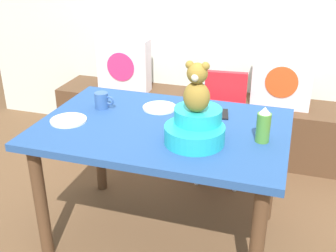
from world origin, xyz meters
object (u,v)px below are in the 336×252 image
at_px(book_stack, 212,93).
at_px(teddy_bear, 197,88).
at_px(highchair, 223,114).
at_px(coffee_mug, 102,100).
at_px(infant_seat_teal, 196,128).
at_px(pillow_floral_left, 124,65).
at_px(pillow_floral_right, 282,79).
at_px(ketchup_bottle, 263,125).
at_px(cell_phone, 222,114).
at_px(dinner_plate_near, 160,108).
at_px(dining_table, 163,142).
at_px(dinner_plate_far, 69,120).

distance_m(book_stack, teddy_bear, 1.44).
xyz_separation_m(highchair, coffee_mug, (-0.62, -0.64, 0.27)).
bearing_deg(infant_seat_teal, pillow_floral_left, 125.84).
distance_m(pillow_floral_right, infant_seat_teal, 1.36).
relative_size(ketchup_bottle, cell_phone, 1.28).
distance_m(highchair, infant_seat_teal, 0.94).
bearing_deg(infant_seat_teal, teddy_bear, -90.00).
height_order(pillow_floral_right, teddy_bear, teddy_bear).
xyz_separation_m(pillow_floral_left, dinner_plate_near, (0.64, -0.96, 0.07)).
height_order(highchair, ketchup_bottle, ketchup_bottle).
bearing_deg(ketchup_bottle, cell_phone, 133.08).
height_order(dining_table, highchair, highchair).
height_order(dining_table, teddy_bear, teddy_bear).
bearing_deg(cell_phone, coffee_mug, 177.91).
height_order(dining_table, cell_phone, cell_phone).
height_order(pillow_floral_right, infant_seat_teal, same).
bearing_deg(infant_seat_teal, dining_table, 148.85).
height_order(highchair, dinner_plate_near, highchair).
xyz_separation_m(dinner_plate_near, cell_phone, (0.37, 0.02, -0.00)).
height_order(pillow_floral_left, cell_phone, pillow_floral_left).
xyz_separation_m(dining_table, infant_seat_teal, (0.22, -0.13, 0.17)).
relative_size(infant_seat_teal, ketchup_bottle, 1.78).
bearing_deg(dinner_plate_near, coffee_mug, -164.17).
relative_size(book_stack, infant_seat_teal, 0.61).
distance_m(pillow_floral_right, teddy_bear, 1.40).
xyz_separation_m(pillow_floral_right, coffee_mug, (-0.98, -1.05, 0.11)).
relative_size(pillow_floral_left, pillow_floral_right, 1.00).
bearing_deg(dining_table, book_stack, 88.78).
bearing_deg(cell_phone, book_stack, 93.55).
distance_m(coffee_mug, cell_phone, 0.71).
distance_m(dinner_plate_far, cell_phone, 0.86).
xyz_separation_m(highchair, ketchup_bottle, (0.33, -0.80, 0.31)).
bearing_deg(highchair, book_stack, 111.76).
bearing_deg(dinner_plate_near, dinner_plate_far, -142.22).
xyz_separation_m(ketchup_bottle, cell_phone, (-0.25, 0.27, -0.08)).
height_order(pillow_floral_right, book_stack, pillow_floral_right).
height_order(pillow_floral_right, dinner_plate_near, pillow_floral_right).
bearing_deg(coffee_mug, cell_phone, 9.21).
bearing_deg(teddy_bear, dinner_plate_near, 131.21).
height_order(infant_seat_teal, coffee_mug, infant_seat_teal).
bearing_deg(book_stack, dinner_plate_far, -112.26).
height_order(pillow_floral_left, teddy_bear, teddy_bear).
bearing_deg(highchair, dining_table, -104.67).
xyz_separation_m(teddy_bear, coffee_mug, (-0.63, 0.26, -0.23)).
distance_m(highchair, dinner_plate_near, 0.66).
distance_m(pillow_floral_left, cell_phone, 1.38).
xyz_separation_m(highchair, dinner_plate_near, (-0.29, -0.55, 0.22)).
xyz_separation_m(pillow_floral_left, highchair, (0.93, -0.42, -0.16)).
xyz_separation_m(pillow_floral_left, ketchup_bottle, (1.26, -1.21, 0.15)).
bearing_deg(book_stack, dining_table, -91.22).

